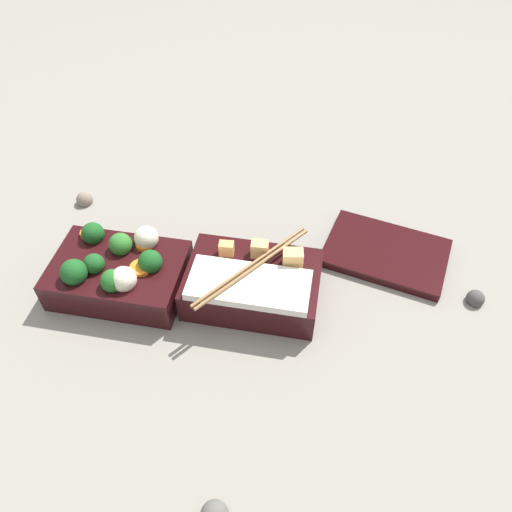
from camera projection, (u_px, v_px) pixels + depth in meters
ground_plane at (184, 290)px, 0.75m from camera, size 3.00×3.00×0.00m
bento_tray_vegetable at (119, 272)px, 0.73m from camera, size 0.19×0.13×0.08m
bento_tray_rice at (253, 284)px, 0.72m from camera, size 0.19×0.18×0.08m
bento_lid at (386, 253)px, 0.79m from camera, size 0.21×0.16×0.01m
pebble_1 at (85, 200)px, 0.88m from camera, size 0.03×0.03×0.03m
pebble_2 at (475, 299)px, 0.73m from camera, size 0.03×0.03×0.03m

